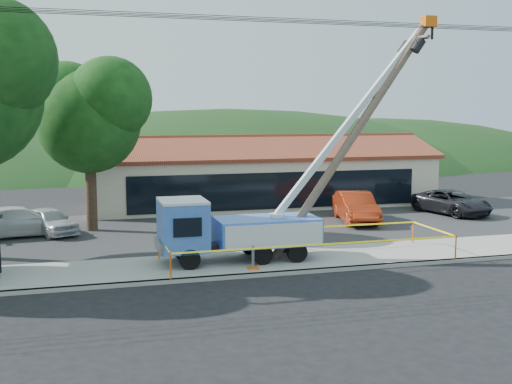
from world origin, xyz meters
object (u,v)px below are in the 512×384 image
object	(u,v)px
leaning_pole	(359,127)
car_silver	(50,236)
car_white	(20,238)
car_dark	(451,216)
car_red	(356,223)
utility_truck	(237,224)

from	to	relation	value
leaning_pole	car_silver	distance (m)	16.32
car_white	car_dark	world-z (taller)	car_white
car_red	car_dark	distance (m)	6.70
utility_truck	leaning_pole	xyz separation A→B (m)	(5.29, -0.08, 3.91)
leaning_pole	car_red	xyz separation A→B (m)	(3.33, 7.41, -5.56)
leaning_pole	utility_truck	bearing A→B (deg)	179.14
car_silver	utility_truck	bearing A→B (deg)	-75.77
car_red	utility_truck	bearing A→B (deg)	-128.08
car_red	car_white	distance (m)	17.67
utility_truck	car_silver	distance (m)	11.32
leaning_pole	car_dark	world-z (taller)	leaning_pole
car_silver	car_red	bearing A→B (deg)	-31.81
utility_truck	car_silver	xyz separation A→B (m)	(-7.64, 8.20, -1.64)
car_dark	car_red	bearing A→B (deg)	175.12
car_white	car_dark	distance (m)	24.29
leaning_pole	car_red	distance (m)	9.84
utility_truck	car_dark	size ratio (longest dim) A/B	2.33
utility_truck	leaning_pole	distance (m)	6.58
car_red	car_silver	bearing A→B (deg)	-171.52
car_silver	car_white	bearing A→B (deg)	156.25
car_red	car_white	bearing A→B (deg)	-170.88
utility_truck	car_red	xyz separation A→B (m)	(8.62, 7.33, -1.64)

